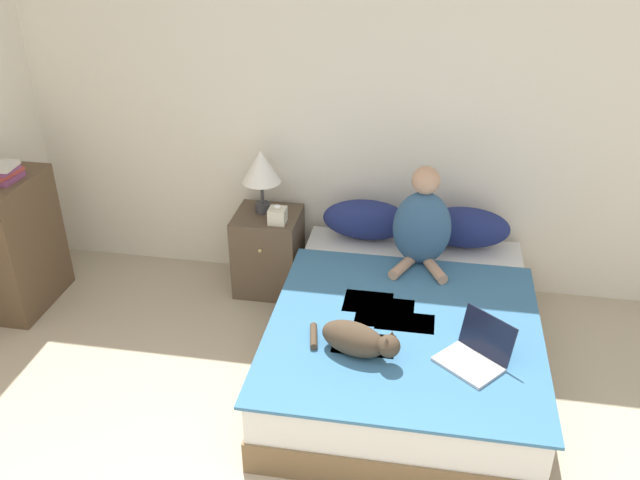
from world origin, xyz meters
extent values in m
cube|color=silver|center=(0.00, 3.06, 1.27)|extent=(6.16, 0.05, 2.55)
cube|color=brown|center=(0.31, 1.97, 0.10)|extent=(1.54, 2.04, 0.20)
cube|color=silver|center=(0.31, 1.97, 0.32)|extent=(1.52, 2.01, 0.23)
cube|color=teal|center=(0.31, 1.77, 0.44)|extent=(1.59, 1.63, 0.02)
cube|color=#B2BC70|center=(0.10, 1.57, 0.45)|extent=(0.35, 0.22, 0.01)
cube|color=#B2BC70|center=(0.07, 2.00, 0.45)|extent=(0.30, 0.25, 0.01)
cube|color=#B2BC70|center=(0.31, 1.82, 0.45)|extent=(0.35, 0.20, 0.01)
cube|color=#B2BC70|center=(0.19, 1.90, 0.45)|extent=(0.35, 0.32, 0.01)
ellipsoid|color=navy|center=(-0.03, 2.83, 0.60)|extent=(0.63, 0.27, 0.29)
ellipsoid|color=navy|center=(0.66, 2.83, 0.60)|extent=(0.63, 0.27, 0.29)
ellipsoid|color=#33567A|center=(0.36, 2.53, 0.72)|extent=(0.38, 0.21, 0.53)
sphere|color=tan|center=(0.36, 2.53, 1.06)|extent=(0.18, 0.18, 0.18)
cylinder|color=tan|center=(0.26, 2.40, 0.49)|extent=(0.18, 0.27, 0.07)
cylinder|color=tan|center=(0.47, 2.40, 0.49)|extent=(0.18, 0.27, 0.07)
ellipsoid|color=#473828|center=(0.05, 1.49, 0.55)|extent=(0.42, 0.30, 0.19)
sphere|color=#473828|center=(0.25, 1.42, 0.58)|extent=(0.13, 0.13, 0.13)
cone|color=#473828|center=(0.26, 1.45, 0.62)|extent=(0.06, 0.06, 0.06)
cone|color=#473828|center=(0.23, 1.38, 0.62)|extent=(0.06, 0.06, 0.06)
cylinder|color=#473828|center=(-0.19, 1.57, 0.47)|extent=(0.08, 0.21, 0.04)
cube|color=#B7B7BC|center=(0.67, 1.48, 0.46)|extent=(0.40, 0.39, 0.02)
cube|color=black|center=(0.76, 1.59, 0.59)|extent=(0.29, 0.25, 0.23)
cube|color=brown|center=(-0.75, 2.76, 0.31)|extent=(0.47, 0.45, 0.62)
sphere|color=tan|center=(-0.75, 2.53, 0.44)|extent=(0.03, 0.03, 0.03)
cylinder|color=#38383D|center=(-0.79, 2.80, 0.65)|extent=(0.11, 0.11, 0.07)
cylinder|color=#38383D|center=(-0.79, 2.80, 0.77)|extent=(0.02, 0.02, 0.17)
cone|color=white|center=(-0.79, 2.80, 0.97)|extent=(0.28, 0.28, 0.24)
cube|color=beige|center=(-0.64, 2.64, 0.67)|extent=(0.12, 0.12, 0.11)
ellipsoid|color=white|center=(-0.64, 2.64, 0.74)|extent=(0.06, 0.04, 0.03)
cube|color=brown|center=(-2.41, 2.25, 0.49)|extent=(0.29, 0.67, 0.97)
cube|color=#844270|center=(-2.41, 2.25, 0.99)|extent=(0.18, 0.22, 0.04)
cube|color=#B24238|center=(-2.41, 2.26, 1.02)|extent=(0.16, 0.25, 0.02)
cube|color=#844270|center=(-2.42, 2.26, 1.05)|extent=(0.17, 0.20, 0.03)
cube|color=beige|center=(-2.42, 2.25, 1.08)|extent=(0.19, 0.20, 0.03)
camera|label=1|loc=(0.38, -1.49, 2.80)|focal=38.00mm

